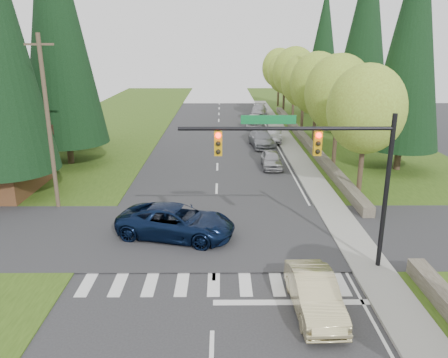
{
  "coord_description": "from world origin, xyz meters",
  "views": [
    {
      "loc": [
        0.32,
        -12.65,
        9.43
      ],
      "look_at": [
        0.46,
        8.68,
        2.8
      ],
      "focal_mm": 35.0,
      "sensor_mm": 36.0,
      "label": 1
    }
  ],
  "objects_px": {
    "parked_car_b": "(262,139)",
    "parked_car_d": "(254,121)",
    "parked_car_a": "(272,160)",
    "parked_car_e": "(260,111)",
    "parked_car_c": "(274,135)",
    "suv_navy": "(176,222)",
    "sedan_champagne": "(314,294)"
  },
  "relations": [
    {
      "from": "parked_car_b",
      "to": "parked_car_d",
      "type": "xyz_separation_m",
      "value": [
        0.0,
        9.99,
        0.04
      ]
    },
    {
      "from": "parked_car_a",
      "to": "parked_car_e",
      "type": "height_order",
      "value": "parked_car_e"
    },
    {
      "from": "parked_car_b",
      "to": "parked_car_c",
      "type": "bearing_deg",
      "value": 52.42
    },
    {
      "from": "parked_car_e",
      "to": "parked_car_c",
      "type": "bearing_deg",
      "value": -85.35
    },
    {
      "from": "parked_car_c",
      "to": "parked_car_b",
      "type": "bearing_deg",
      "value": -116.91
    },
    {
      "from": "suv_navy",
      "to": "parked_car_e",
      "type": "distance_m",
      "value": 39.48
    },
    {
      "from": "parked_car_a",
      "to": "parked_car_b",
      "type": "height_order",
      "value": "parked_car_b"
    },
    {
      "from": "parked_car_a",
      "to": "parked_car_b",
      "type": "bearing_deg",
      "value": 91.78
    },
    {
      "from": "parked_car_a",
      "to": "parked_car_e",
      "type": "distance_m",
      "value": 25.83
    },
    {
      "from": "sedan_champagne",
      "to": "parked_car_e",
      "type": "bearing_deg",
      "value": 85.55
    },
    {
      "from": "sedan_champagne",
      "to": "suv_navy",
      "type": "distance_m",
      "value": 8.63
    },
    {
      "from": "sedan_champagne",
      "to": "parked_car_e",
      "type": "xyz_separation_m",
      "value": [
        1.81,
        45.27,
        0.04
      ]
    },
    {
      "from": "suv_navy",
      "to": "parked_car_d",
      "type": "distance_m",
      "value": 31.03
    },
    {
      "from": "sedan_champagne",
      "to": "parked_car_a",
      "type": "distance_m",
      "value": 19.48
    },
    {
      "from": "parked_car_d",
      "to": "parked_car_e",
      "type": "xyz_separation_m",
      "value": [
        1.32,
        8.35,
        -0.02
      ]
    },
    {
      "from": "parked_car_c",
      "to": "parked_car_d",
      "type": "height_order",
      "value": "parked_car_d"
    },
    {
      "from": "suv_navy",
      "to": "parked_car_d",
      "type": "xyz_separation_m",
      "value": [
        6.16,
        30.42,
        -0.05
      ]
    },
    {
      "from": "parked_car_e",
      "to": "parked_car_d",
      "type": "bearing_deg",
      "value": -94.62
    },
    {
      "from": "suv_navy",
      "to": "parked_car_a",
      "type": "relative_size",
      "value": 1.53
    },
    {
      "from": "parked_car_a",
      "to": "parked_car_c",
      "type": "bearing_deg",
      "value": 83.35
    },
    {
      "from": "sedan_champagne",
      "to": "parked_car_a",
      "type": "relative_size",
      "value": 1.11
    },
    {
      "from": "suv_navy",
      "to": "parked_car_c",
      "type": "relative_size",
      "value": 1.39
    },
    {
      "from": "parked_car_c",
      "to": "parked_car_e",
      "type": "xyz_separation_m",
      "value": [
        -0.08,
        16.1,
        0.05
      ]
    },
    {
      "from": "parked_car_c",
      "to": "parked_car_d",
      "type": "distance_m",
      "value": 7.88
    },
    {
      "from": "parked_car_c",
      "to": "parked_car_d",
      "type": "bearing_deg",
      "value": 105.36
    },
    {
      "from": "parked_car_a",
      "to": "parked_car_d",
      "type": "height_order",
      "value": "parked_car_d"
    },
    {
      "from": "suv_navy",
      "to": "parked_car_c",
      "type": "xyz_separation_m",
      "value": [
        7.56,
        22.66,
        -0.12
      ]
    },
    {
      "from": "parked_car_b",
      "to": "suv_navy",
      "type": "bearing_deg",
      "value": -112.31
    },
    {
      "from": "parked_car_c",
      "to": "parked_car_e",
      "type": "relative_size",
      "value": 0.82
    },
    {
      "from": "sedan_champagne",
      "to": "parked_car_c",
      "type": "height_order",
      "value": "sedan_champagne"
    },
    {
      "from": "sedan_champagne",
      "to": "parked_car_b",
      "type": "bearing_deg",
      "value": 86.8
    },
    {
      "from": "sedan_champagne",
      "to": "parked_car_c",
      "type": "bearing_deg",
      "value": 84.14
    }
  ]
}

